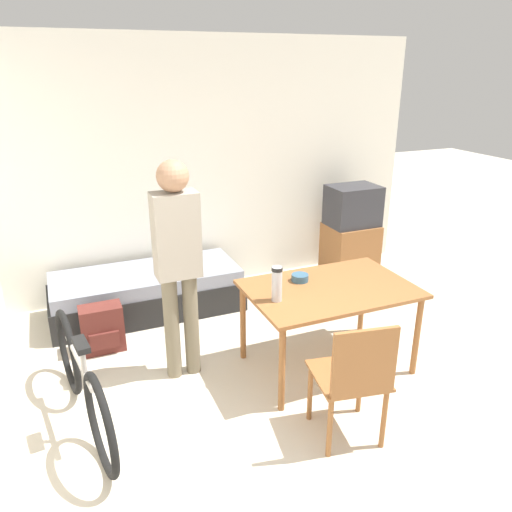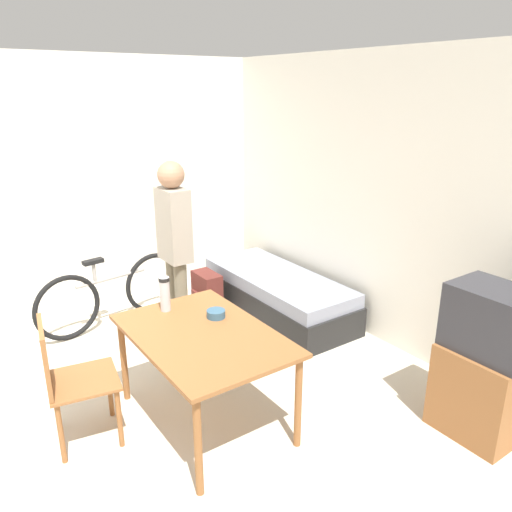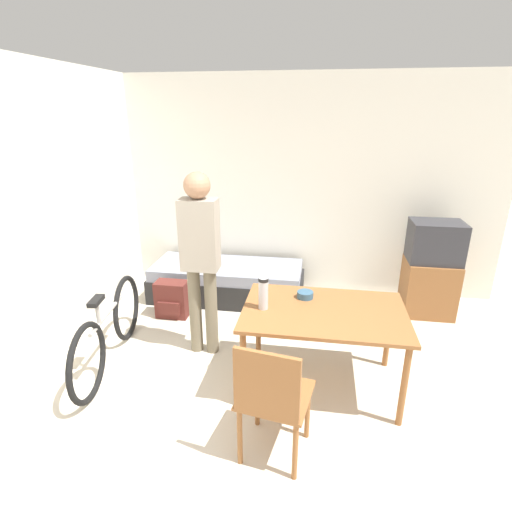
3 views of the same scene
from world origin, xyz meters
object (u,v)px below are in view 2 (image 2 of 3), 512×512
object	(u,v)px
tv	(486,365)
bicycle	(113,294)
backpack	(207,292)
daybed	(278,294)
person_standing	(175,242)
thermos_flask	(165,292)
wooden_chair	(67,376)
mate_bowl	(216,314)
dining_table	(203,342)

from	to	relation	value
tv	bicycle	world-z (taller)	tv
backpack	daybed	bearing A→B (deg)	48.87
person_standing	thermos_flask	bearing A→B (deg)	-32.40
bicycle	thermos_flask	world-z (taller)	thermos_flask
wooden_chair	bicycle	xyz separation A→B (m)	(-1.62, 0.88, -0.18)
wooden_chair	mate_bowl	distance (m)	1.11
tv	mate_bowl	size ratio (longest dim) A/B	7.92
person_standing	backpack	xyz separation A→B (m)	(-0.57, 0.62, -0.83)
dining_table	backpack	bearing A→B (deg)	150.10
person_standing	backpack	world-z (taller)	person_standing
bicycle	backpack	world-z (taller)	bicycle
wooden_chair	bicycle	size ratio (longest dim) A/B	0.57
daybed	thermos_flask	distance (m)	1.89
tv	backpack	world-z (taller)	tv
bicycle	wooden_chair	bearing A→B (deg)	-28.47
mate_bowl	wooden_chair	bearing A→B (deg)	-98.28
daybed	dining_table	bearing A→B (deg)	-52.95
thermos_flask	wooden_chair	bearing A→B (deg)	-78.04
dining_table	backpack	distance (m)	2.02
dining_table	person_standing	size ratio (longest dim) A/B	0.75
tv	person_standing	size ratio (longest dim) A/B	0.63
person_standing	mate_bowl	bearing A→B (deg)	-8.93
bicycle	backpack	size ratio (longest dim) A/B	3.78
thermos_flask	mate_bowl	bearing A→B (deg)	37.66
mate_bowl	bicycle	bearing A→B (deg)	-173.57
dining_table	backpack	size ratio (longest dim) A/B	3.09
dining_table	person_standing	distance (m)	1.26
tv	wooden_chair	xyz separation A→B (m)	(-1.54, -2.43, -0.01)
person_standing	bicycle	bearing A→B (deg)	-156.17
thermos_flask	backpack	xyz separation A→B (m)	(-1.21, 1.03, -0.66)
bicycle	backpack	xyz separation A→B (m)	(0.23, 0.98, -0.13)
backpack	dining_table	bearing A→B (deg)	-29.90
wooden_chair	mate_bowl	size ratio (longest dim) A/B	6.61
dining_table	person_standing	bearing A→B (deg)	162.55
dining_table	wooden_chair	world-z (taller)	wooden_chair
thermos_flask	dining_table	bearing A→B (deg)	5.80
tv	dining_table	world-z (taller)	tv
daybed	backpack	size ratio (longest dim) A/B	4.42
dining_table	thermos_flask	size ratio (longest dim) A/B	4.86
wooden_chair	mate_bowl	world-z (taller)	wooden_chair
person_standing	backpack	bearing A→B (deg)	132.27
thermos_flask	backpack	distance (m)	1.72
backpack	mate_bowl	bearing A→B (deg)	-26.73
wooden_chair	thermos_flask	distance (m)	0.91
wooden_chair	person_standing	world-z (taller)	person_standing
tv	person_standing	xyz separation A→B (m)	(-2.36, -1.20, 0.51)
wooden_chair	thermos_flask	bearing A→B (deg)	101.96
daybed	dining_table	xyz separation A→B (m)	(1.19, -1.58, 0.43)
daybed	backpack	distance (m)	0.79
tv	dining_table	xyz separation A→B (m)	(-1.22, -1.56, 0.11)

